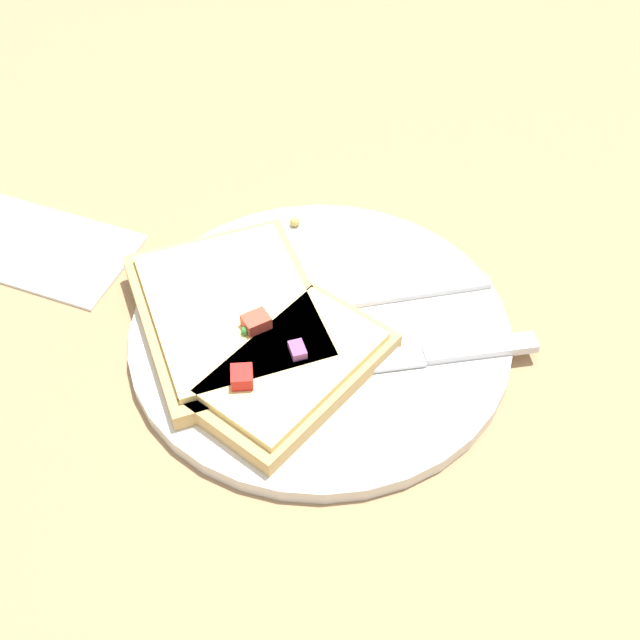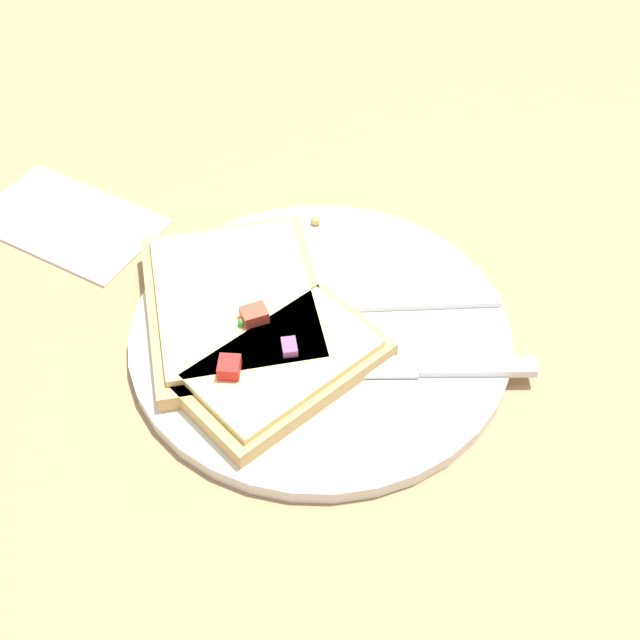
{
  "view_description": "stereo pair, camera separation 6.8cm",
  "coord_description": "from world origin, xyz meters",
  "px_view_note": "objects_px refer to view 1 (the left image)",
  "views": [
    {
      "loc": [
        0.17,
        -0.43,
        0.52
      ],
      "look_at": [
        0.0,
        0.0,
        0.02
      ],
      "focal_mm": 50.0,
      "sensor_mm": 36.0,
      "label": 1
    },
    {
      "loc": [
        0.23,
        -0.4,
        0.52
      ],
      "look_at": [
        0.0,
        0.0,
        0.02
      ],
      "focal_mm": 50.0,
      "sensor_mm": 36.0,
      "label": 2
    }
  ],
  "objects_px": {
    "pizza_slice_corner": "(287,369)",
    "knife": "(412,357)",
    "fork": "(353,301)",
    "napkin": "(40,247)",
    "pizza_slice_main": "(232,313)",
    "plate": "(320,334)"
  },
  "relations": [
    {
      "from": "pizza_slice_main",
      "to": "knife",
      "type": "bearing_deg",
      "value": -125.81
    },
    {
      "from": "fork",
      "to": "pizza_slice_main",
      "type": "bearing_deg",
      "value": 0.53
    },
    {
      "from": "plate",
      "to": "pizza_slice_main",
      "type": "height_order",
      "value": "pizza_slice_main"
    },
    {
      "from": "pizza_slice_main",
      "to": "napkin",
      "type": "xyz_separation_m",
      "value": [
        -0.19,
        0.02,
        -0.02
      ]
    },
    {
      "from": "plate",
      "to": "pizza_slice_corner",
      "type": "xyz_separation_m",
      "value": [
        -0.0,
        -0.05,
        0.02
      ]
    },
    {
      "from": "plate",
      "to": "pizza_slice_main",
      "type": "bearing_deg",
      "value": -165.23
    },
    {
      "from": "plate",
      "to": "fork",
      "type": "height_order",
      "value": "fork"
    },
    {
      "from": "plate",
      "to": "fork",
      "type": "distance_m",
      "value": 0.04
    },
    {
      "from": "plate",
      "to": "knife",
      "type": "distance_m",
      "value": 0.08
    },
    {
      "from": "plate",
      "to": "fork",
      "type": "xyz_separation_m",
      "value": [
        0.01,
        0.04,
        0.01
      ]
    },
    {
      "from": "napkin",
      "to": "plate",
      "type": "bearing_deg",
      "value": -1.48
    },
    {
      "from": "pizza_slice_corner",
      "to": "napkin",
      "type": "xyz_separation_m",
      "value": [
        -0.26,
        0.06,
        -0.02
      ]
    },
    {
      "from": "plate",
      "to": "pizza_slice_corner",
      "type": "bearing_deg",
      "value": -95.16
    },
    {
      "from": "fork",
      "to": "napkin",
      "type": "bearing_deg",
      "value": -26.84
    },
    {
      "from": "pizza_slice_main",
      "to": "pizza_slice_corner",
      "type": "distance_m",
      "value": 0.07
    },
    {
      "from": "pizza_slice_corner",
      "to": "knife",
      "type": "bearing_deg",
      "value": -39.97
    },
    {
      "from": "knife",
      "to": "napkin",
      "type": "xyz_separation_m",
      "value": [
        -0.34,
        0.01,
        -0.01
      ]
    },
    {
      "from": "knife",
      "to": "pizza_slice_main",
      "type": "relative_size",
      "value": 0.94
    },
    {
      "from": "fork",
      "to": "knife",
      "type": "height_order",
      "value": "knife"
    },
    {
      "from": "pizza_slice_main",
      "to": "pizza_slice_corner",
      "type": "height_order",
      "value": "same"
    },
    {
      "from": "pizza_slice_main",
      "to": "napkin",
      "type": "bearing_deg",
      "value": 41.38
    },
    {
      "from": "fork",
      "to": "pizza_slice_corner",
      "type": "relative_size",
      "value": 1.06
    }
  ]
}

